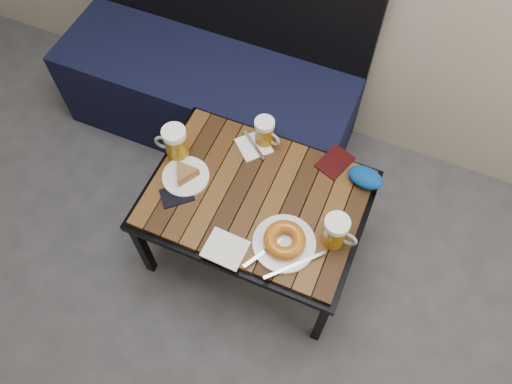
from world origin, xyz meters
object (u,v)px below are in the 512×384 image
at_px(passport_navy, 177,195).
at_px(passport_burgundy, 335,162).
at_px(knit_pouch, 365,177).
at_px(beer_mug_left, 175,143).
at_px(plate_bagel, 284,242).
at_px(bench, 210,88).
at_px(cafe_table, 256,201).
at_px(plate_pie, 185,175).
at_px(beer_mug_right, 336,231).
at_px(beer_mug_centre, 265,132).

height_order(passport_navy, passport_burgundy, same).
relative_size(passport_navy, knit_pouch, 0.87).
height_order(beer_mug_left, plate_bagel, beer_mug_left).
distance_m(bench, knit_pouch, 0.94).
xyz_separation_m(cafe_table, beer_mug_left, (-0.36, 0.06, 0.12)).
distance_m(cafe_table, passport_navy, 0.30).
xyz_separation_m(bench, beer_mug_left, (0.12, -0.51, 0.27)).
distance_m(cafe_table, passport_burgundy, 0.35).
relative_size(bench, passport_burgundy, 9.95).
distance_m(plate_pie, passport_navy, 0.09).
relative_size(beer_mug_right, plate_bagel, 0.53).
bearing_deg(cafe_table, knit_pouch, 31.46).
relative_size(beer_mug_centre, knit_pouch, 0.91).
height_order(beer_mug_left, knit_pouch, beer_mug_left).
bearing_deg(passport_burgundy, beer_mug_centre, -157.81).
height_order(bench, beer_mug_left, bench).
bearing_deg(plate_pie, knit_pouch, 21.37).
bearing_deg(knit_pouch, passport_burgundy, 163.25).
height_order(beer_mug_centre, knit_pouch, beer_mug_centre).
bearing_deg(beer_mug_centre, passport_burgundy, 17.57).
bearing_deg(bench, beer_mug_centre, -37.42).
bearing_deg(knit_pouch, beer_mug_left, -167.20).
height_order(plate_bagel, passport_navy, plate_bagel).
bearing_deg(passport_burgundy, beer_mug_left, -141.43).
relative_size(beer_mug_left, passport_navy, 1.24).
distance_m(cafe_table, plate_bagel, 0.24).
bearing_deg(bench, cafe_table, -49.44).
distance_m(beer_mug_left, passport_burgundy, 0.63).
bearing_deg(plate_pie, beer_mug_centre, 52.06).
xyz_separation_m(cafe_table, passport_navy, (-0.28, -0.12, 0.05)).
distance_m(plate_pie, knit_pouch, 0.69).
bearing_deg(plate_pie, passport_navy, -86.53).
distance_m(plate_bagel, knit_pouch, 0.41).
bearing_deg(bench, knit_pouch, -22.30).
bearing_deg(bench, beer_mug_left, -76.56).
relative_size(bench, passport_navy, 11.55).
bearing_deg(beer_mug_right, knit_pouch, 88.73).
xyz_separation_m(cafe_table, beer_mug_centre, (-0.07, 0.25, 0.11)).
distance_m(beer_mug_centre, passport_navy, 0.42).
relative_size(bench, plate_pie, 7.66).
distance_m(beer_mug_right, passport_burgundy, 0.34).
relative_size(beer_mug_left, passport_burgundy, 1.06).
relative_size(cafe_table, plate_bagel, 3.10).
height_order(plate_bagel, passport_burgundy, plate_bagel).
distance_m(beer_mug_centre, plate_bagel, 0.46).
bearing_deg(cafe_table, beer_mug_left, 171.23).
height_order(beer_mug_right, knit_pouch, beer_mug_right).
height_order(bench, passport_burgundy, bench).
bearing_deg(cafe_table, beer_mug_centre, 105.02).
relative_size(bench, cafe_table, 1.67).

